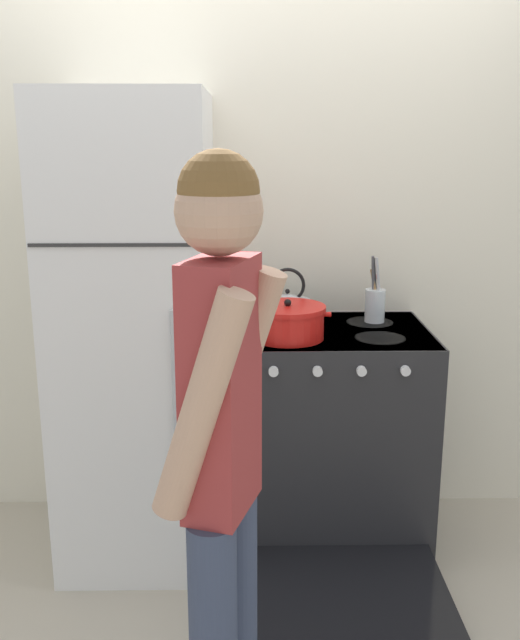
# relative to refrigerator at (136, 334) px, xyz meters

# --- Properties ---
(ground_plane) EXTENTS (14.00, 14.00, 0.00)m
(ground_plane) POSITION_rel_refrigerator_xyz_m (0.47, 0.34, -0.92)
(ground_plane) COLOR #B2A893
(wall_back) EXTENTS (10.00, 0.06, 2.55)m
(wall_back) POSITION_rel_refrigerator_xyz_m (0.47, 0.37, 0.36)
(wall_back) COLOR silver
(wall_back) RESTS_ON ground_plane
(refrigerator) EXTENTS (0.60, 0.72, 1.84)m
(refrigerator) POSITION_rel_refrigerator_xyz_m (0.00, 0.00, 0.00)
(refrigerator) COLOR white
(refrigerator) RESTS_ON ground_plane
(stove_range) EXTENTS (0.80, 1.35, 0.92)m
(stove_range) POSITION_rel_refrigerator_xyz_m (0.77, 0.00, -0.46)
(stove_range) COLOR #232326
(stove_range) RESTS_ON ground_plane
(dutch_oven_pot) EXTENTS (0.33, 0.29, 0.15)m
(dutch_oven_pot) POSITION_rel_refrigerator_xyz_m (0.59, -0.08, 0.07)
(dutch_oven_pot) COLOR red
(dutch_oven_pot) RESTS_ON stove_range
(tea_kettle) EXTENTS (0.24, 0.19, 0.23)m
(tea_kettle) POSITION_rel_refrigerator_xyz_m (0.61, 0.16, 0.07)
(tea_kettle) COLOR silver
(tea_kettle) RESTS_ON stove_range
(utensil_jar) EXTENTS (0.08, 0.08, 0.28)m
(utensil_jar) POSITION_rel_refrigerator_xyz_m (0.97, 0.17, 0.08)
(utensil_jar) COLOR silver
(utensil_jar) RESTS_ON stove_range
(person) EXTENTS (0.33, 0.39, 1.65)m
(person) POSITION_rel_refrigerator_xyz_m (0.38, -1.17, 0.02)
(person) COLOR #38425B
(person) RESTS_ON ground_plane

